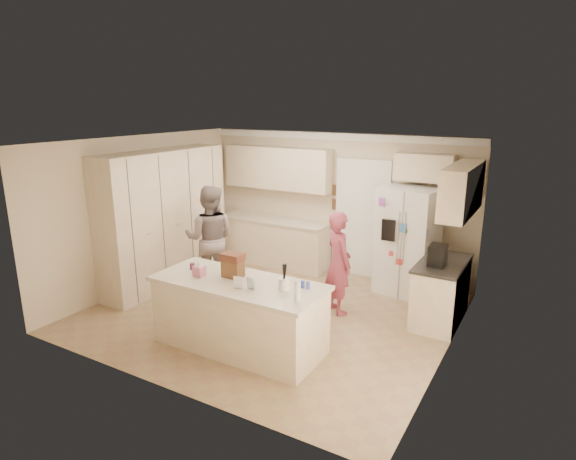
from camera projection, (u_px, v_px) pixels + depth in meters
The scene contains 41 objects.
floor at pixel (271, 313), 7.40m from camera, with size 5.20×4.60×0.02m, color #957D58.
ceiling at pixel (269, 141), 6.71m from camera, with size 5.20×4.60×0.02m, color white.
wall_back at pixel (336, 203), 8.99m from camera, with size 5.20×0.02×2.60m, color beige.
wall_front at pixel (155, 281), 5.13m from camera, with size 5.20×0.02×2.60m, color beige.
wall_left at pixel (142, 211), 8.32m from camera, with size 0.02×4.60×2.60m, color beige.
wall_right at pixel (454, 260), 5.80m from camera, with size 0.02×4.60×2.60m, color beige.
crown_back at pixel (336, 136), 8.62m from camera, with size 5.20×0.08×0.12m, color white.
pantry_bank at pixel (164, 218), 8.37m from camera, with size 0.60×2.60×2.35m, color beige.
back_base_cab at pixel (275, 242), 9.51m from camera, with size 2.20×0.60×0.88m, color beige.
back_countertop at pixel (275, 220), 9.38m from camera, with size 2.24×0.63×0.04m, color #EEE2C9.
back_upper_cab at pixel (278, 168), 9.23m from camera, with size 2.20×0.35×0.80m, color beige.
doorway_opening at pixel (362, 220), 8.76m from camera, with size 0.90×0.06×2.10m, color black.
doorway_casing at pixel (361, 220), 8.73m from camera, with size 1.02×0.03×2.22m, color white.
wall_frame_upper at pixel (336, 190), 8.88m from camera, with size 0.15×0.02×0.20m, color brown.
wall_frame_lower at pixel (336, 205), 8.95m from camera, with size 0.15×0.02×0.20m, color brown.
refrigerator at pixel (407, 241), 7.95m from camera, with size 0.90×0.70×1.80m, color white.
fridge_seam at pixel (401, 247), 7.65m from camera, with size 0.01×0.02×1.78m, color gray.
fridge_dispenser at pixel (388, 230), 7.69m from camera, with size 0.22×0.03×0.35m, color black.
fridge_handle_l at pixel (398, 238), 7.63m from camera, with size 0.02×0.02×0.85m, color silver.
fridge_handle_r at pixel (404, 239), 7.58m from camera, with size 0.02×0.02×0.85m, color silver.
over_fridge_cab at pixel (425, 167), 7.83m from camera, with size 0.95×0.35×0.45m, color beige.
right_base_cab at pixel (441, 293), 7.01m from camera, with size 0.60×1.20×0.88m, color beige.
right_countertop at pixel (443, 263), 6.89m from camera, with size 0.63×1.24×0.04m, color #2D2B28.
right_upper_cab at pixel (462, 190), 6.72m from camera, with size 0.35×1.50×0.70m, color beige.
coffee_maker at pixel (438, 255), 6.70m from camera, with size 0.22×0.28×0.30m, color black.
island_base at pixel (239, 316), 6.27m from camera, with size 2.20×0.90×0.88m, color beige.
island_top at pixel (238, 283), 6.14m from camera, with size 2.28×0.96×0.05m, color #EEE2C9.
utensil_crock at pixel (284, 284), 5.85m from camera, with size 0.13×0.13×0.15m, color white.
tissue_box at pixel (199, 271), 6.30m from camera, with size 0.13×0.13×0.14m, color #C36C92.
tissue_plume at pixel (199, 263), 6.27m from camera, with size 0.08×0.08×0.08m, color white.
dollhouse_body at pixel (233, 269), 6.27m from camera, with size 0.26×0.18×0.22m, color brown.
dollhouse_roof at pixel (233, 257), 6.22m from camera, with size 0.28×0.20×0.10m, color #592D1E.
jam_jar at pixel (192, 266), 6.55m from camera, with size 0.07×0.07×0.09m, color #59263F.
greeting_card_a at pixel (238, 282), 5.88m from camera, with size 0.12×0.01×0.16m, color white.
greeting_card_b at pixel (251, 283), 5.85m from camera, with size 0.12×0.01×0.16m, color silver.
water_bottle at pixel (298, 291), 5.52m from camera, with size 0.07×0.07×0.24m, color silver.
shaker_salt at pixel (303, 284), 5.91m from camera, with size 0.05×0.05×0.09m, color #384CB4.
shaker_pepper at pixel (308, 285), 5.88m from camera, with size 0.05×0.05×0.09m, color #384CB4.
teen_boy at pixel (210, 239), 8.10m from camera, with size 0.88×0.69×1.81m, color gray.
teen_girl at pixel (338, 263), 7.25m from camera, with size 0.58×0.38×1.58m, color #A43C54.
fridge_magnets at pixel (401, 247), 7.65m from camera, with size 0.76×0.02×1.44m, color tan, non-canonical shape.
Camera 1 is at (3.63, -5.76, 3.16)m, focal length 30.00 mm.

